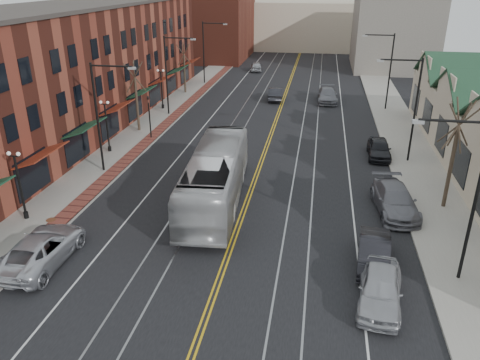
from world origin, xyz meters
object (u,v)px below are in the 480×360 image
at_px(parked_car_b, 374,253).
at_px(parked_car_d, 379,148).
at_px(transit_bus, 216,177).
at_px(parked_suv, 41,249).
at_px(parked_car_a, 380,289).
at_px(parked_car_c, 395,200).

height_order(parked_car_b, parked_car_d, parked_car_d).
distance_m(transit_bus, parked_car_b, 11.16).
bearing_deg(parked_suv, parked_car_a, 178.80).
height_order(transit_bus, parked_car_c, transit_bus).
distance_m(parked_car_c, parked_car_d, 9.82).
bearing_deg(transit_bus, parked_car_c, 178.67).
height_order(transit_bus, parked_car_b, transit_bus).
bearing_deg(parked_car_d, parked_suv, -133.77).
xyz_separation_m(parked_suv, parked_car_d, (18.60, 18.77, -0.06)).
height_order(parked_suv, parked_car_b, parked_suv).
distance_m(parked_car_a, parked_car_d, 19.31).
bearing_deg(transit_bus, parked_car_d, -141.57).
xyz_separation_m(parked_car_c, parked_car_d, (0.00, 9.82, -0.07)).
bearing_deg(parked_car_c, parked_car_a, -106.86).
height_order(parked_suv, parked_car_c, parked_car_c).
bearing_deg(parked_car_a, parked_car_d, 92.22).
relative_size(parked_suv, parked_car_b, 1.30).
relative_size(parked_car_b, parked_car_d, 1.01).
bearing_deg(parked_car_d, transit_bus, -136.53).
distance_m(parked_car_a, parked_car_c, 9.58).
bearing_deg(parked_suv, parked_car_d, -134.39).
relative_size(transit_bus, parked_car_c, 2.30).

